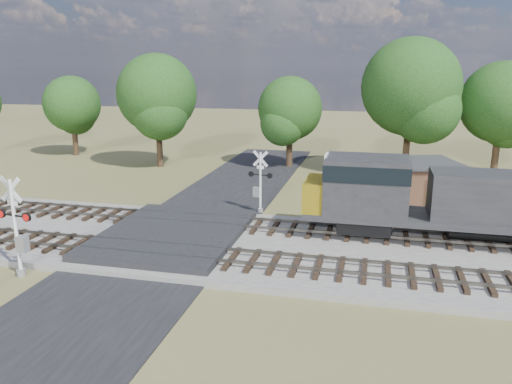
# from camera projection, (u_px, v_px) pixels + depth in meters

# --- Properties ---
(ground) EXTENTS (160.00, 160.00, 0.00)m
(ground) POSITION_uv_depth(u_px,v_px,m) (169.00, 245.00, 25.90)
(ground) COLOR brown
(ground) RESTS_ON ground
(ballast_bed) EXTENTS (140.00, 10.00, 0.30)m
(ballast_bed) POSITION_uv_depth(u_px,v_px,m) (366.00, 255.00, 24.08)
(ballast_bed) COLOR gray
(ballast_bed) RESTS_ON ground
(road) EXTENTS (7.00, 60.00, 0.08)m
(road) POSITION_uv_depth(u_px,v_px,m) (169.00, 244.00, 25.89)
(road) COLOR black
(road) RESTS_ON ground
(crossing_panel) EXTENTS (7.00, 9.00, 0.62)m
(crossing_panel) POSITION_uv_depth(u_px,v_px,m) (172.00, 236.00, 26.30)
(crossing_panel) COLOR #262628
(crossing_panel) RESTS_ON ground
(track_near) EXTENTS (140.00, 2.60, 0.33)m
(track_near) POSITION_uv_depth(u_px,v_px,m) (214.00, 257.00, 23.21)
(track_near) COLOR black
(track_near) RESTS_ON ballast_bed
(track_far) EXTENTS (140.00, 2.60, 0.33)m
(track_far) POSITION_uv_depth(u_px,v_px,m) (242.00, 224.00, 27.93)
(track_far) COLOR black
(track_far) RESTS_ON ballast_bed
(crossing_signal_near) EXTENTS (1.82, 0.43, 4.53)m
(crossing_signal_near) POSITION_uv_depth(u_px,v_px,m) (18.00, 236.00, 21.60)
(crossing_signal_near) COLOR silver
(crossing_signal_near) RESTS_ON ground
(crossing_signal_far) EXTENTS (1.60, 0.43, 3.99)m
(crossing_signal_far) POSITION_uv_depth(u_px,v_px,m) (259.00, 187.00, 31.08)
(crossing_signal_far) COLOR silver
(crossing_signal_far) RESTS_ON ground
(equipment_shed) EXTENTS (5.61, 5.61, 3.09)m
(equipment_shed) POSITION_uv_depth(u_px,v_px,m) (419.00, 184.00, 32.36)
(equipment_shed) COLOR #4D3421
(equipment_shed) RESTS_ON ground
(treeline) EXTENTS (82.51, 9.82, 11.30)m
(treeline) POSITION_uv_depth(u_px,v_px,m) (364.00, 100.00, 41.96)
(treeline) COLOR black
(treeline) RESTS_ON ground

